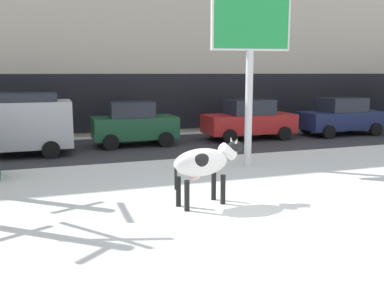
{
  "coord_description": "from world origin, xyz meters",
  "views": [
    {
      "loc": [
        -4.15,
        -8.01,
        3.05
      ],
      "look_at": [
        -0.46,
        2.83,
        1.1
      ],
      "focal_mm": 39.2,
      "sensor_mm": 36.0,
      "label": 1
    }
  ],
  "objects": [
    {
      "name": "car_red_sedan",
      "position": [
        4.56,
        9.4,
        0.91
      ],
      "size": [
        4.21,
        2.0,
        1.84
      ],
      "color": "red",
      "rests_on": "ground"
    },
    {
      "name": "pedestrian_near_billboard",
      "position": [
        5.15,
        11.79,
        0.88
      ],
      "size": [
        0.36,
        0.24,
        1.73
      ],
      "color": "#282833",
      "rests_on": "ground"
    },
    {
      "name": "cow_holstein",
      "position": [
        -0.87,
        0.83,
        1.0
      ],
      "size": [
        1.94,
        0.88,
        1.54
      ],
      "color": "silver",
      "rests_on": "ground"
    },
    {
      "name": "car_navy_sedan",
      "position": [
        9.53,
        9.2,
        0.91
      ],
      "size": [
        4.21,
        2.0,
        1.84
      ],
      "color": "#19234C",
      "rests_on": "ground"
    },
    {
      "name": "car_darkgreen_hatchback",
      "position": [
        -0.82,
        9.44,
        0.93
      ],
      "size": [
        3.51,
        1.94,
        1.86
      ],
      "color": "#194C2D",
      "rests_on": "ground"
    },
    {
      "name": "car_silver_van",
      "position": [
        -5.66,
        8.57,
        1.24
      ],
      "size": [
        4.61,
        2.14,
        2.32
      ],
      "color": "#B7BABF",
      "rests_on": "ground"
    },
    {
      "name": "road_strip",
      "position": [
        0.0,
        8.93,
        0.0
      ],
      "size": [
        60.0,
        5.6,
        0.01
      ],
      "primitive_type": "cube",
      "color": "#333338",
      "rests_on": "ground"
    },
    {
      "name": "billboard",
      "position": [
        1.97,
        4.25,
        4.31
      ],
      "size": [
        2.52,
        0.64,
        5.56
      ],
      "color": "silver",
      "rests_on": "ground"
    },
    {
      "name": "ground_plane",
      "position": [
        0.0,
        0.0,
        0.0
      ],
      "size": [
        120.0,
        120.0,
        0.0
      ],
      "primitive_type": "plane",
      "color": "white"
    },
    {
      "name": "building_facade",
      "position": [
        0.0,
        15.56,
        6.48
      ],
      "size": [
        44.0,
        6.1,
        13.0
      ],
      "color": "#BCB29E",
      "rests_on": "ground"
    }
  ]
}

